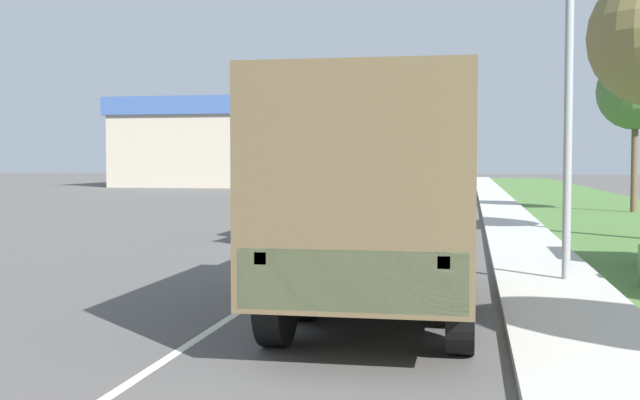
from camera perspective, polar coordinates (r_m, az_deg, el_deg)
The scene contains 10 objects.
ground_plane at distance 42.26m, azimuth 6.36°, elevation -0.09°, with size 180.00×180.00×0.00m, color #565451.
lane_centre_stripe at distance 42.26m, azimuth 6.36°, elevation -0.09°, with size 0.12×120.00×0.00m.
sidewalk_right at distance 42.16m, azimuth 12.47°, elevation -0.06°, with size 1.80×120.00×0.12m.
grass_strip_right at distance 42.53m, azimuth 18.40°, elevation -0.18°, with size 7.00×120.00×0.02m.
military_truck at distance 10.99m, azimuth 4.78°, elevation 0.81°, with size 2.36×7.06×3.08m.
car_nearest_ahead at distance 21.92m, azimuth -2.33°, elevation -1.01°, with size 1.82×3.91×1.44m.
car_second_ahead at distance 33.09m, azimuth 7.88°, elevation 0.22°, with size 1.81×4.82×1.40m.
lamp_post at distance 14.15m, azimuth 16.42°, elevation 10.81°, with size 1.69×0.24×6.65m.
tree_far_right at distance 35.30m, azimuth 21.53°, elevation 7.16°, with size 3.12×3.12×6.49m.
building_distant at distance 69.18m, azimuth -6.84°, elevation 4.04°, with size 16.19×13.25×7.20m.
Camera 1 is at (3.16, -2.09, 2.10)m, focal length 45.00 mm.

